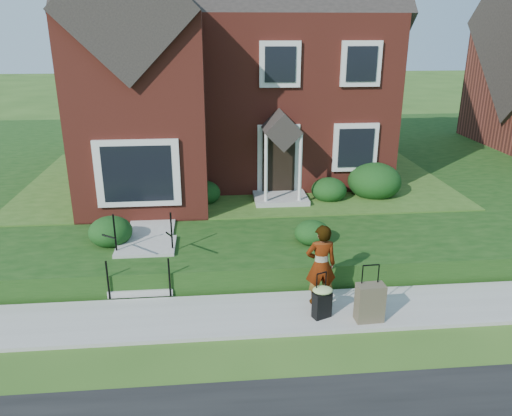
{
  "coord_description": "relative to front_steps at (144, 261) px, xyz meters",
  "views": [
    {
      "loc": [
        -0.88,
        -8.87,
        5.6
      ],
      "look_at": [
        0.13,
        2.0,
        1.64
      ],
      "focal_mm": 35.0,
      "sensor_mm": 36.0,
      "label": 1
    }
  ],
  "objects": [
    {
      "name": "ground",
      "position": [
        2.5,
        -1.84,
        -0.47
      ],
      "size": [
        120.0,
        120.0,
        0.0
      ],
      "primitive_type": "plane",
      "color": "#2D5119",
      "rests_on": "ground"
    },
    {
      "name": "main_house",
      "position": [
        2.29,
        7.76,
        4.79
      ],
      "size": [
        10.4,
        10.2,
        9.4
      ],
      "color": "maroon",
      "rests_on": "terrace"
    },
    {
      "name": "foundation_shrubs",
      "position": [
        3.52,
        3.21,
        0.59
      ],
      "size": [
        9.8,
        4.71,
        1.16
      ],
      "color": "black",
      "rests_on": "terrace"
    },
    {
      "name": "suitcase_olive",
      "position": [
        4.67,
        -2.33,
        0.0
      ],
      "size": [
        0.56,
        0.33,
        1.19
      ],
      "rotation": [
        0.0,
        0.0,
        0.05
      ],
      "color": "brown",
      "rests_on": "sidewalk"
    },
    {
      "name": "woman",
      "position": [
        3.82,
        -1.57,
        0.49
      ],
      "size": [
        0.66,
        0.44,
        1.78
      ],
      "primitive_type": "imported",
      "rotation": [
        0.0,
        0.0,
        3.17
      ],
      "color": "#999999",
      "rests_on": "sidewalk"
    },
    {
      "name": "suitcase_black",
      "position": [
        3.75,
        -2.13,
        -0.02
      ],
      "size": [
        0.5,
        0.46,
        0.98
      ],
      "rotation": [
        0.0,
        0.0,
        0.4
      ],
      "color": "black",
      "rests_on": "sidewalk"
    },
    {
      "name": "walkway",
      "position": [
        0.0,
        3.16,
        0.16
      ],
      "size": [
        1.2,
        6.0,
        0.06
      ],
      "primitive_type": "cube",
      "color": "#9E9B93",
      "rests_on": "terrace"
    },
    {
      "name": "sidewalk",
      "position": [
        2.5,
        -1.84,
        -0.43
      ],
      "size": [
        60.0,
        1.6,
        0.08
      ],
      "primitive_type": "cube",
      "color": "#9E9B93",
      "rests_on": "ground"
    },
    {
      "name": "terrace",
      "position": [
        6.5,
        9.06,
        -0.17
      ],
      "size": [
        44.0,
        20.0,
        0.6
      ],
      "primitive_type": "cube",
      "color": "#12370F",
      "rests_on": "ground"
    },
    {
      "name": "front_steps",
      "position": [
        0.0,
        0.0,
        0.0
      ],
      "size": [
        1.4,
        2.02,
        1.5
      ],
      "color": "#9E9B93",
      "rests_on": "ground"
    }
  ]
}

